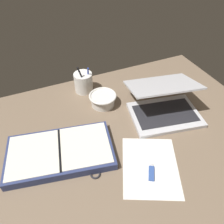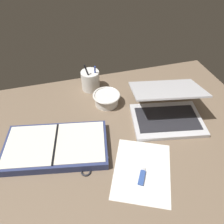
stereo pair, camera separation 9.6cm
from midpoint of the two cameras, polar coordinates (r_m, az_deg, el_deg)
desk_top at (r=94.77cm, az=3.75°, el=-7.82°), size 140.00×100.00×2.00cm
laptop at (r=104.15cm, az=16.71°, el=0.60°), size 36.76×35.59×16.16cm
bowl at (r=108.23cm, az=1.09°, el=3.42°), size 13.58×13.58×6.00cm
pen_cup at (r=117.47cm, az=-3.32°, el=8.17°), size 9.64×9.64×16.26cm
planner at (r=91.02cm, az=-11.49°, el=-8.92°), size 44.76×30.29×4.03cm
scissors at (r=85.60cm, az=-3.15°, el=-14.40°), size 12.86×8.47×0.80cm
paper_sheet_front at (r=86.63cm, az=11.12°, el=-14.86°), size 30.32×33.25×0.16cm
usb_drive at (r=84.59cm, az=11.17°, el=-16.55°), size 5.11×6.98×1.00cm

